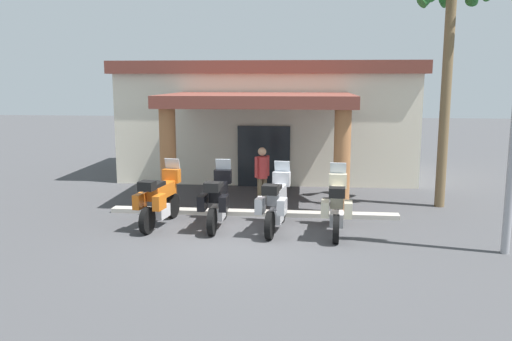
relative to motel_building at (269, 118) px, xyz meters
The scene contains 9 objects.
ground_plane 9.01m from the motel_building, 89.84° to the right, with size 80.00×80.00×0.00m, color #424244.
motel_building is the anchor object (origin of this frame).
motorcycle_orange 8.19m from the motel_building, 105.48° to the right, with size 0.81×2.21×1.61m.
motorcycle_black 7.90m from the motel_building, 94.99° to the right, with size 0.70×2.21×1.61m.
motorcycle_silver 8.08m from the motel_building, 84.22° to the right, with size 0.77×2.21×1.61m.
motorcycle_cream 8.48m from the motel_building, 74.19° to the right, with size 0.72×2.21×1.61m.
pedestrian 5.74m from the motel_building, 87.45° to the right, with size 0.39×0.41×1.76m.
palm_tree_near_portico 7.89m from the motel_building, 42.06° to the right, with size 2.11×2.19×6.80m.
curb_strip 6.80m from the motel_building, 89.44° to the right, with size 7.90×0.36×0.12m, color #ADA89E.
Camera 1 is at (1.60, -11.85, 3.70)m, focal length 37.42 mm.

